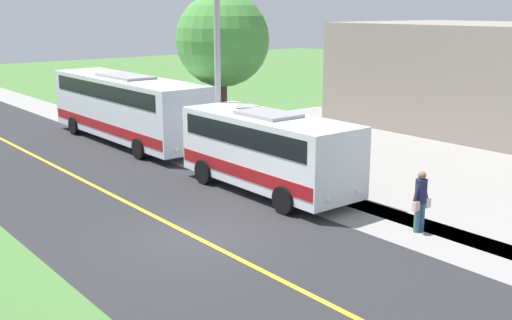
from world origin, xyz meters
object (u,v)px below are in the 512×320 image
(street_light_pole, at_px, (215,61))
(tree_curbside, at_px, (223,40))
(pedestrian_with_bags, at_px, (421,199))
(shuttle_bus_front, at_px, (268,148))
(transit_bus_rear, at_px, (127,106))

(street_light_pole, bearing_deg, tree_curbside, -130.38)
(pedestrian_with_bags, xyz_separation_m, street_light_pole, (0.43, -9.52, 3.34))
(shuttle_bus_front, bearing_deg, transit_bus_rear, -90.37)
(pedestrian_with_bags, bearing_deg, tree_curbside, -99.50)
(transit_bus_rear, bearing_deg, street_light_pole, 92.51)
(pedestrian_with_bags, height_order, tree_curbside, tree_curbside)
(transit_bus_rear, distance_m, tree_curbside, 5.75)
(transit_bus_rear, relative_size, tree_curbside, 1.59)
(street_light_pole, distance_m, tree_curbside, 3.94)
(pedestrian_with_bags, distance_m, street_light_pole, 10.10)
(transit_bus_rear, xyz_separation_m, pedestrian_with_bags, (-0.74, 16.40, -0.79))
(tree_curbside, bearing_deg, pedestrian_with_bags, 80.50)
(shuttle_bus_front, relative_size, tree_curbside, 1.04)
(pedestrian_with_bags, bearing_deg, shuttle_bus_front, -82.17)
(tree_curbside, bearing_deg, shuttle_bus_front, 66.43)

